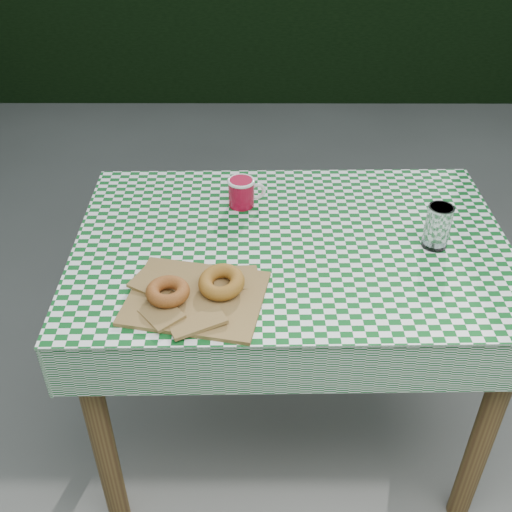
{
  "coord_description": "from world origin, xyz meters",
  "views": [
    {
      "loc": [
        -0.15,
        -1.13,
        1.68
      ],
      "look_at": [
        -0.15,
        0.07,
        0.79
      ],
      "focal_mm": 43.21,
      "sensor_mm": 36.0,
      "label": 1
    }
  ],
  "objects_px": {
    "paper_bag": "(196,297)",
    "drinking_glass": "(438,227)",
    "table": "(287,346)",
    "coffee_mug": "(241,193)"
  },
  "relations": [
    {
      "from": "table",
      "to": "drinking_glass",
      "type": "xyz_separation_m",
      "value": [
        0.36,
        -0.02,
        0.44
      ]
    },
    {
      "from": "paper_bag",
      "to": "drinking_glass",
      "type": "distance_m",
      "value": 0.63
    },
    {
      "from": "table",
      "to": "paper_bag",
      "type": "bearing_deg",
      "value": -135.94
    },
    {
      "from": "paper_bag",
      "to": "drinking_glass",
      "type": "height_order",
      "value": "drinking_glass"
    },
    {
      "from": "coffee_mug",
      "to": "drinking_glass",
      "type": "xyz_separation_m",
      "value": [
        0.5,
        -0.19,
        0.02
      ]
    },
    {
      "from": "table",
      "to": "paper_bag",
      "type": "relative_size",
      "value": 3.63
    },
    {
      "from": "coffee_mug",
      "to": "drinking_glass",
      "type": "distance_m",
      "value": 0.54
    },
    {
      "from": "table",
      "to": "paper_bag",
      "type": "xyz_separation_m",
      "value": [
        -0.23,
        -0.23,
        0.39
      ]
    },
    {
      "from": "coffee_mug",
      "to": "paper_bag",
      "type": "bearing_deg",
      "value": -113.26
    },
    {
      "from": "paper_bag",
      "to": "coffee_mug",
      "type": "bearing_deg",
      "value": 76.79
    }
  ]
}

